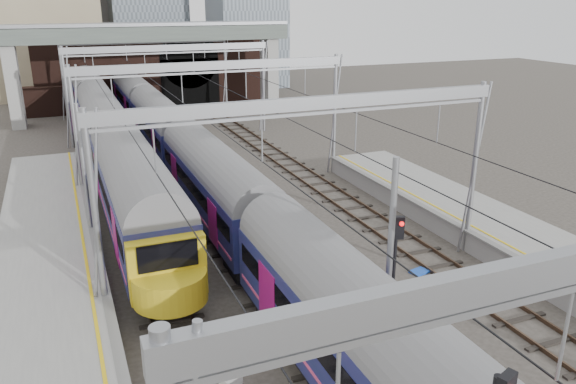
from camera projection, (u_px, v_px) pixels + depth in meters
name	position (u px, v px, depth m)	size (l,w,h in m)	color
tracks	(255.00, 223.00, 29.94)	(14.40, 80.00, 0.22)	#4C3828
overhead_line	(217.00, 84.00, 33.49)	(16.80, 80.00, 8.00)	gray
retaining_wall	(155.00, 67.00, 61.35)	(28.00, 2.75, 9.00)	black
overbridge	(149.00, 44.00, 54.70)	(28.00, 3.00, 9.25)	gray
train_main	(184.00, 151.00, 35.09)	(2.62, 60.55, 4.56)	black
train_second	(103.00, 124.00, 41.77)	(2.89, 50.13, 4.94)	black
signal_near_centre	(395.00, 258.00, 19.44)	(0.36, 0.45, 4.44)	black
equip_cover_a	(363.00, 283.00, 23.60)	(0.83, 0.58, 0.10)	blue
equip_cover_b	(396.00, 339.00, 19.71)	(0.84, 0.59, 0.10)	blue
equip_cover_c	(419.00, 272.00, 24.57)	(0.78, 0.55, 0.09)	blue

